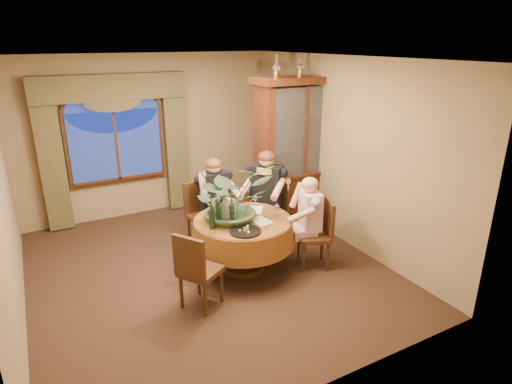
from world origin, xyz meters
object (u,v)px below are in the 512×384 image
person_scarf (267,197)px  wine_bottle_3 (216,207)px  chair_right (314,234)px  wine_bottle_1 (219,214)px  oil_lamp_center (300,65)px  oil_lamp_left (276,66)px  person_pink (310,221)px  chair_front_left (201,269)px  centerpiece_plant (232,171)px  olive_bowl (248,219)px  stoneware_vase (231,208)px  wine_bottle_4 (212,216)px  china_cabinet (297,154)px  wine_bottle_5 (213,211)px  chair_back_right (271,214)px  dining_table (243,244)px  oil_lamp_right (323,64)px  wine_bottle_2 (232,211)px  wine_bottle_0 (225,208)px  chair_back (203,215)px  person_back (215,202)px

person_scarf → wine_bottle_3: 1.14m
chair_right → wine_bottle_1: bearing=98.1°
oil_lamp_center → wine_bottle_3: bearing=-155.9°
oil_lamp_left → person_pink: (-0.19, -1.26, -2.00)m
chair_front_left → person_scarf: (1.54, 1.14, 0.25)m
centerpiece_plant → olive_bowl: size_ratio=7.58×
stoneware_vase → wine_bottle_4: 0.42m
china_cabinet → wine_bottle_5: bearing=-154.4°
chair_back_right → person_pink: 0.85m
dining_table → oil_lamp_right: oil_lamp_right is taller
wine_bottle_2 → wine_bottle_5: size_ratio=1.00×
oil_lamp_left → oil_lamp_center: 0.43m
olive_bowl → wine_bottle_1: (-0.40, 0.03, 0.14)m
person_pink → wine_bottle_0: person_pink is taller
chair_back → wine_bottle_1: 1.14m
china_cabinet → oil_lamp_left: (-0.43, 0.00, 1.40)m
wine_bottle_4 → stoneware_vase: bearing=29.3°
chair_front_left → oil_lamp_right: bearing=86.3°
chair_back_right → china_cabinet: bearing=-95.7°
china_cabinet → person_pink: 1.53m
person_pink → wine_bottle_0: (-1.12, 0.37, 0.28)m
person_pink → wine_bottle_0: bearing=88.8°
olive_bowl → wine_bottle_2: wine_bottle_2 is taller
person_scarf → wine_bottle_3: (-1.03, -0.45, 0.18)m
wine_bottle_3 → wine_bottle_5: 0.12m
oil_lamp_left → olive_bowl: 2.39m
oil_lamp_right → chair_back: (-2.12, -0.00, -2.16)m
oil_lamp_left → wine_bottle_2: bearing=-140.9°
person_back → wine_bottle_2: 0.96m
dining_table → chair_right: (0.90, -0.38, 0.10)m
stoneware_vase → person_back: bearing=83.6°
wine_bottle_5 → oil_lamp_left: bearing=31.8°
dining_table → wine_bottle_0: bearing=157.1°
chair_right → wine_bottle_2: size_ratio=2.91×
wine_bottle_5 → chair_front_left: bearing=-125.7°
chair_back → wine_bottle_1: size_ratio=2.91×
oil_lamp_right → wine_bottle_2: oil_lamp_right is taller
olive_bowl → person_scarf: bearing=45.7°
oil_lamp_right → chair_right: (-1.04, -1.37, -2.16)m
chair_back_right → oil_lamp_right: bearing=-105.5°
chair_front_left → person_back: bearing=118.4°
chair_right → chair_back_right: size_ratio=1.00×
chair_back → oil_lamp_center: bearing=169.7°
centerpiece_plant → olive_bowl: (0.14, -0.18, -0.63)m
oil_lamp_left → centerpiece_plant: oil_lamp_left is taller
olive_bowl → wine_bottle_2: (-0.21, 0.05, 0.14)m
oil_lamp_left → person_scarf: oil_lamp_left is taller
person_pink → wine_bottle_3: person_pink is taller
centerpiece_plant → wine_bottle_2: bearing=-118.2°
china_cabinet → wine_bottle_4: (-1.99, -1.07, -0.32)m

